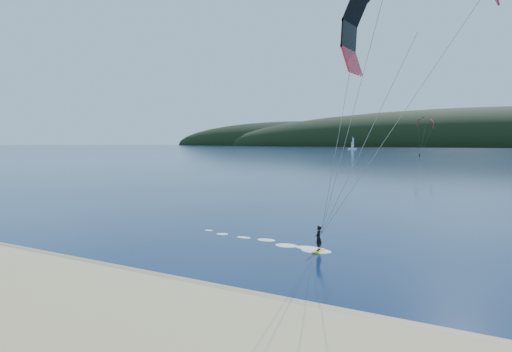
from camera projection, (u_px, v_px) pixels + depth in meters
The scene contains 5 objects.
ground at pixel (41, 302), 20.24m from camera, with size 1800.00×1800.00×0.00m, color #061333.
wet_sand at pixel (121, 275), 24.08m from camera, with size 220.00×2.50×0.10m.
kitesurfer_near at pixel (406, 48), 20.54m from camera, with size 21.27×8.85×14.92m.
kitesurfer_far at pixel (425, 126), 197.03m from camera, with size 7.60×8.05×16.23m.
sailboat at pixel (352, 148), 421.91m from camera, with size 8.67×5.44×12.11m.
Camera 1 is at (18.15, -12.18, 6.90)m, focal length 32.89 mm.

